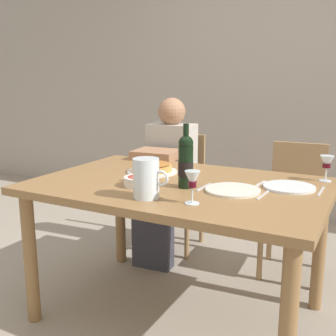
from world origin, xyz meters
name	(u,v)px	position (x,y,z in m)	size (l,w,h in m)	color
ground_plane	(178,313)	(0.00, 0.00, 0.00)	(8.00, 8.00, 0.00)	gray
back_wall	(277,67)	(0.00, 2.02, 1.40)	(8.00, 0.10, 2.80)	#A3998E
dining_table	(179,200)	(0.00, 0.00, 0.67)	(1.50, 1.00, 0.76)	olive
wine_bottle	(186,161)	(0.07, -0.07, 0.89)	(0.08, 0.08, 0.32)	black
water_pitcher	(146,181)	(-0.01, -0.32, 0.84)	(0.17, 0.12, 0.18)	silver
baked_tart	(152,168)	(-0.25, 0.14, 0.79)	(0.29, 0.29, 0.06)	white
salad_bowl	(139,180)	(-0.15, -0.15, 0.79)	(0.16, 0.16, 0.06)	white
wine_glass_left_diner	(327,163)	(0.67, 0.39, 0.86)	(0.07, 0.07, 0.14)	silver
wine_glass_right_diner	(192,181)	(0.21, -0.30, 0.86)	(0.07, 0.07, 0.15)	silver
dinner_plate_left_setting	(289,187)	(0.53, 0.15, 0.77)	(0.25, 0.25, 0.01)	silver
dinner_plate_right_setting	(233,190)	(0.30, -0.03, 0.77)	(0.27, 0.27, 0.01)	silver
fork_left_setting	(259,184)	(0.38, 0.15, 0.76)	(0.16, 0.01, 0.01)	silver
knife_left_setting	(321,191)	(0.68, 0.15, 0.76)	(0.18, 0.01, 0.01)	silver
knife_right_setting	(263,195)	(0.45, -0.03, 0.76)	(0.18, 0.01, 0.01)	silver
spoon_right_setting	(204,187)	(0.15, -0.03, 0.76)	(0.16, 0.01, 0.01)	silver
chair_left	(178,183)	(-0.46, 0.91, 0.50)	(0.43, 0.43, 0.87)	#9E7A51
diner_left	(166,174)	(-0.44, 0.67, 0.62)	(0.36, 0.53, 1.16)	#B7B2A8
chair_right	(295,200)	(0.44, 0.87, 0.50)	(0.43, 0.43, 0.87)	#9E7A51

